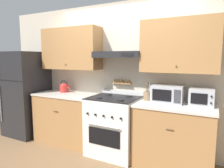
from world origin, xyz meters
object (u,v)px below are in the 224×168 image
(tea_kettle, at_px, (64,87))
(toaster_oven, at_px, (202,97))
(microwave, at_px, (168,94))
(stove_range, at_px, (114,125))
(utensil_crock, at_px, (147,96))
(refrigerator, at_px, (26,93))

(tea_kettle, xyz_separation_m, toaster_oven, (2.48, -0.00, 0.03))
(microwave, bearing_deg, stove_range, -168.04)
(stove_range, relative_size, utensil_crock, 3.54)
(refrigerator, xyz_separation_m, toaster_oven, (3.35, 0.18, 0.19))
(tea_kettle, bearing_deg, microwave, 0.51)
(microwave, relative_size, toaster_oven, 1.41)
(refrigerator, relative_size, tea_kettle, 7.29)
(microwave, xyz_separation_m, utensil_crock, (-0.31, -0.02, -0.06))
(refrigerator, xyz_separation_m, microwave, (2.88, 0.20, 0.20))
(stove_range, height_order, refrigerator, refrigerator)
(utensil_crock, relative_size, toaster_oven, 0.89)
(stove_range, bearing_deg, toaster_oven, 6.84)
(refrigerator, distance_m, toaster_oven, 3.36)
(stove_range, relative_size, microwave, 2.24)
(stove_range, height_order, tea_kettle, tea_kettle)
(microwave, bearing_deg, utensil_crock, -176.75)
(toaster_oven, bearing_deg, utensil_crock, 179.87)
(microwave, bearing_deg, refrigerator, -175.95)
(utensil_crock, bearing_deg, toaster_oven, -0.13)
(stove_range, height_order, microwave, microwave)
(refrigerator, relative_size, toaster_oven, 5.29)
(tea_kettle, xyz_separation_m, microwave, (2.00, 0.02, 0.04))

